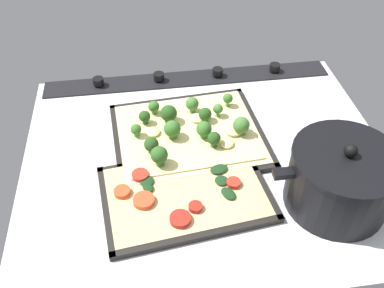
{
  "coord_description": "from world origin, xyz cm",
  "views": [
    {
      "loc": [
        12.32,
        63.59,
        64.36
      ],
      "look_at": [
        3.08,
        -1.35,
        3.0
      ],
      "focal_mm": 39.42,
      "sensor_mm": 36.0,
      "label": 1
    }
  ],
  "objects_px": {
    "baking_tray_back": "(185,195)",
    "veggie_pizza_back": "(183,193)",
    "baking_tray_front": "(189,137)",
    "cooking_pot": "(341,179)",
    "broccoli_pizza": "(188,131)"
  },
  "relations": [
    {
      "from": "cooking_pot",
      "to": "veggie_pizza_back",
      "type": "bearing_deg",
      "value": -10.19
    },
    {
      "from": "baking_tray_front",
      "to": "cooking_pot",
      "type": "xyz_separation_m",
      "value": [
        -0.26,
        0.22,
        0.06
      ]
    },
    {
      "from": "baking_tray_front",
      "to": "baking_tray_back",
      "type": "xyz_separation_m",
      "value": [
        0.03,
        0.17,
        0.0
      ]
    },
    {
      "from": "baking_tray_front",
      "to": "veggie_pizza_back",
      "type": "bearing_deg",
      "value": 78.92
    },
    {
      "from": "baking_tray_front",
      "to": "veggie_pizza_back",
      "type": "relative_size",
      "value": 1.1
    },
    {
      "from": "broccoli_pizza",
      "to": "veggie_pizza_back",
      "type": "distance_m",
      "value": 0.17
    },
    {
      "from": "baking_tray_back",
      "to": "veggie_pizza_back",
      "type": "height_order",
      "value": "veggie_pizza_back"
    },
    {
      "from": "veggie_pizza_back",
      "to": "baking_tray_front",
      "type": "bearing_deg",
      "value": -101.08
    },
    {
      "from": "baking_tray_front",
      "to": "veggie_pizza_back",
      "type": "xyz_separation_m",
      "value": [
        0.03,
        0.17,
        0.01
      ]
    },
    {
      "from": "baking_tray_back",
      "to": "cooking_pot",
      "type": "height_order",
      "value": "cooking_pot"
    },
    {
      "from": "broccoli_pizza",
      "to": "cooking_pot",
      "type": "height_order",
      "value": "cooking_pot"
    },
    {
      "from": "baking_tray_back",
      "to": "veggie_pizza_back",
      "type": "bearing_deg",
      "value": 11.57
    },
    {
      "from": "baking_tray_front",
      "to": "veggie_pizza_back",
      "type": "height_order",
      "value": "veggie_pizza_back"
    },
    {
      "from": "baking_tray_front",
      "to": "cooking_pot",
      "type": "relative_size",
      "value": 1.32
    },
    {
      "from": "broccoli_pizza",
      "to": "veggie_pizza_back",
      "type": "height_order",
      "value": "broccoli_pizza"
    }
  ]
}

